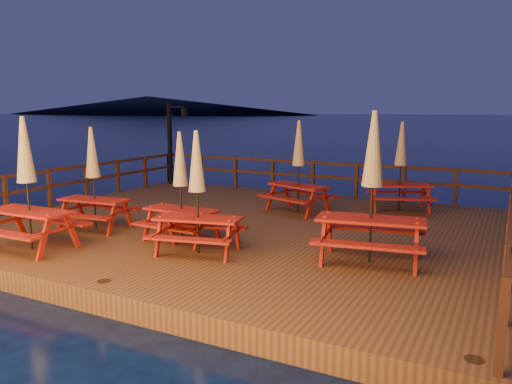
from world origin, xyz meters
TOP-DOWN VIEW (x-y plane):
  - ground at (0.00, 0.00)m, footprint 500.00×500.00m
  - deck at (0.00, 0.00)m, footprint 12.00×10.00m
  - deck_piles at (0.00, 0.00)m, footprint 11.44×9.44m
  - railing at (0.00, 1.78)m, footprint 11.80×9.75m
  - lamp_post at (-5.39, 4.55)m, footprint 0.85×0.18m
  - headland_left at (-160.00, 190.00)m, footprint 180.00×84.00m
  - picnic_table_0 at (-2.68, -3.85)m, footprint 1.87×1.55m
  - picnic_table_1 at (0.68, 2.00)m, footprint 2.11×1.93m
  - picnic_table_2 at (3.60, -1.58)m, footprint 2.17×1.89m
  - picnic_table_3 at (-0.37, -1.93)m, footprint 1.68×1.41m
  - picnic_table_4 at (-2.79, -1.99)m, footprint 1.80×1.54m
  - picnic_table_5 at (3.08, 3.46)m, footprint 2.12×1.96m
  - picnic_table_6 at (0.47, -2.54)m, footprint 1.95×1.73m

SIDE VIEW (x-z plane):
  - deck_piles at x=0.00m, z-range -1.00..0.40m
  - ground at x=0.00m, z-range 0.00..0.00m
  - deck at x=0.00m, z-range 0.00..0.40m
  - railing at x=0.00m, z-range 0.61..1.71m
  - picnic_table_3 at x=-0.37m, z-range 0.45..2.77m
  - picnic_table_4 at x=-2.79m, z-range 0.45..2.83m
  - picnic_table_6 at x=0.47m, z-range 0.45..2.84m
  - picnic_table_5 at x=3.08m, z-range 0.45..2.89m
  - picnic_table_1 at x=0.68m, z-range 0.45..2.93m
  - picnic_table_0 at x=-2.68m, z-range 0.45..3.10m
  - picnic_table_2 at x=3.60m, z-range 0.45..3.22m
  - lamp_post at x=-5.39m, z-range 0.70..3.70m
  - headland_left at x=-160.00m, z-range 0.00..9.00m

